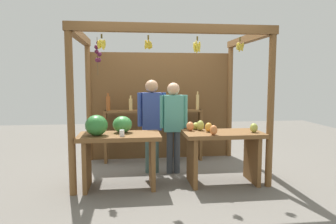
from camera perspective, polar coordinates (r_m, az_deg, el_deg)
name	(u,v)px	position (r m, az deg, el deg)	size (l,w,h in m)	color
ground_plane	(167,171)	(5.53, -0.24, -10.73)	(12.00, 12.00, 0.00)	slate
market_stall	(164,91)	(5.71, -0.79, 3.81)	(2.95, 1.99, 2.34)	brown
fruit_counter_left	(116,142)	(4.65, -9.54, -5.35)	(1.19, 0.65, 1.09)	brown
fruit_counter_right	(221,145)	(4.86, 9.71, -6.01)	(1.19, 0.65, 0.95)	brown
bottle_shelf_unit	(153,122)	(6.03, -2.73, -1.75)	(1.89, 0.22, 1.35)	brown
vendor_man	(152,118)	(5.27, -2.96, -1.04)	(0.48, 0.21, 1.58)	#425F58
vendor_woman	(173,120)	(5.24, 0.99, -1.42)	(0.48, 0.21, 1.53)	#3C444E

